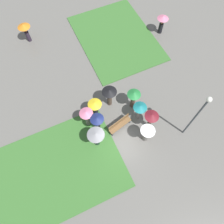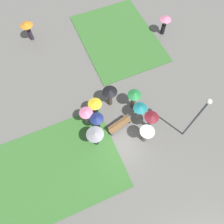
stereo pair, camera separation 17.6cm
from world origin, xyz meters
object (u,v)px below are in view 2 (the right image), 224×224
crowd_person_grey (95,136)px  crowd_person_teal (140,109)px  lone_walker_near_lawn (165,22)px  crowd_person_black (110,94)px  park_bench (119,124)px  lamp_post (198,115)px  crowd_person_white (146,134)px  crowd_person_maroon (151,119)px  crowd_person_navy (97,121)px  crowd_person_pink (87,115)px  lone_walker_mid_plaza (27,27)px  crowd_person_yellow (95,106)px  crowd_person_green (134,97)px

crowd_person_grey → crowd_person_teal: (3.64, 0.61, 0.05)m
lone_walker_near_lawn → crowd_person_black: bearing=-99.8°
park_bench → crowd_person_teal: crowd_person_teal is taller
lamp_post → crowd_person_white: lamp_post is taller
crowd_person_maroon → crowd_person_navy: bearing=159.4°
crowd_person_pink → crowd_person_black: bearing=-68.4°
park_bench → crowd_person_pink: 2.49m
crowd_person_navy → lone_walker_mid_plaza: 11.00m
lamp_post → crowd_person_yellow: lamp_post is taller
crowd_person_black → crowd_person_maroon: (1.82, -2.97, 0.06)m
crowd_person_teal → crowd_person_black: (-1.47, 1.99, 0.03)m
crowd_person_grey → crowd_person_green: crowd_person_green is taller
park_bench → crowd_person_pink: size_ratio=0.98×
crowd_person_pink → lone_walker_mid_plaza: 10.19m
crowd_person_white → crowd_person_maroon: (0.72, 0.78, 0.31)m
crowd_person_grey → crowd_person_navy: (0.51, 1.00, -0.07)m
crowd_person_maroon → crowd_person_pink: 4.50m
crowd_person_teal → crowd_person_navy: bearing=70.4°
crowd_person_green → crowd_person_navy: bearing=-139.7°
lamp_post → crowd_person_teal: (-2.45, 2.52, -1.80)m
crowd_person_green → park_bench: bearing=-116.7°
crowd_person_grey → crowd_person_yellow: 2.33m
crowd_person_white → crowd_person_pink: crowd_person_pink is taller
crowd_person_navy → crowd_person_green: crowd_person_green is taller
crowd_person_teal → crowd_person_navy: size_ratio=0.96×
crowd_person_navy → crowd_person_maroon: crowd_person_maroon is taller
crowd_person_grey → lone_walker_near_lawn: size_ratio=1.05×
crowd_person_grey → crowd_person_green: size_ratio=0.98×
crowd_person_white → crowd_person_grey: crowd_person_grey is taller
crowd_person_white → crowd_person_navy: 3.50m
park_bench → crowd_person_yellow: size_ratio=1.04×
park_bench → crowd_person_green: crowd_person_green is taller
crowd_person_navy → crowd_person_white: bearing=26.0°
crowd_person_teal → crowd_person_maroon: (0.35, -0.99, 0.09)m
crowd_person_teal → crowd_person_grey: bearing=87.0°
crowd_person_white → crowd_person_pink: bearing=104.8°
crowd_person_grey → crowd_person_white: bearing=-88.8°
crowd_person_black → crowd_person_pink: (-2.16, -0.88, -0.13)m
crowd_person_navy → crowd_person_maroon: bearing=42.5°
crowd_person_white → crowd_person_maroon: bearing=13.6°
crowd_person_pink → crowd_person_yellow: crowd_person_pink is taller
crowd_person_maroon → crowd_person_green: 2.09m
crowd_person_pink → crowd_person_navy: bearing=-145.6°
lamp_post → crowd_person_teal: 3.95m
crowd_person_black → crowd_person_maroon: size_ratio=1.00×
crowd_person_grey → lone_walker_mid_plaza: size_ratio=1.04×
crowd_person_white → crowd_person_yellow: size_ratio=1.00×
crowd_person_pink → crowd_person_white: bearing=-132.0°
crowd_person_green → crowd_person_white: bearing=-70.7°
crowd_person_grey → lone_walker_near_lawn: (9.65, 7.60, -0.10)m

